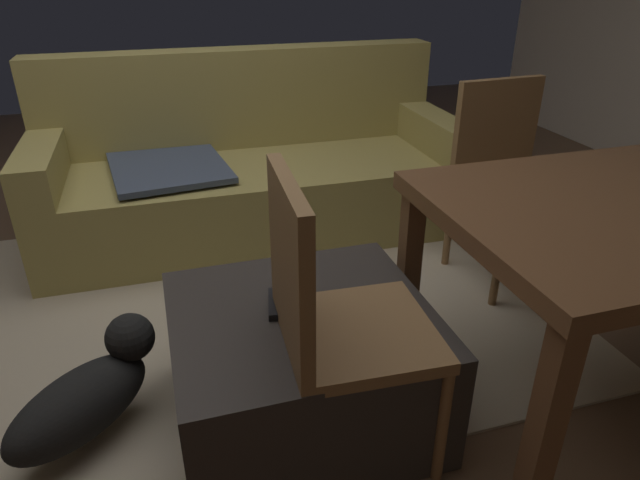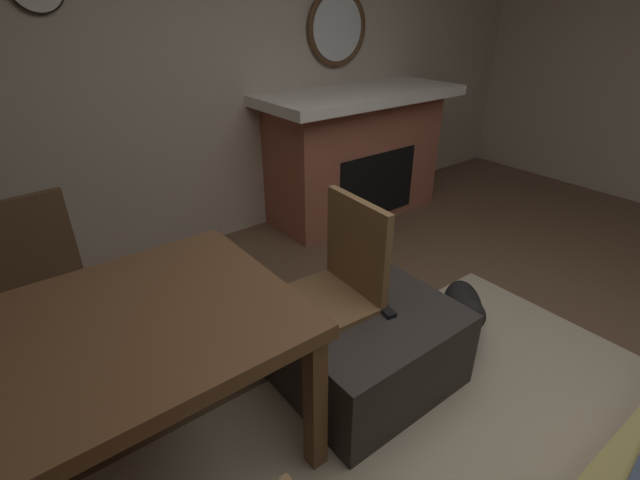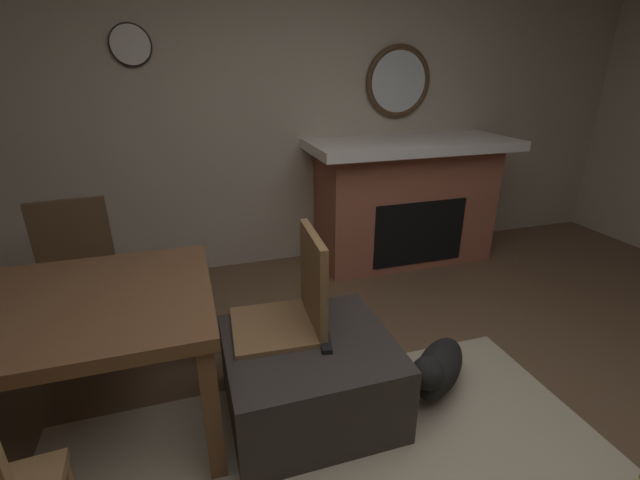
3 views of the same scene
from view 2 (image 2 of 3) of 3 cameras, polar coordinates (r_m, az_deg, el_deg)
floor at (r=2.41m, az=22.58°, el=-20.75°), size 8.31×8.31×0.00m
wall_back_fireplace_side at (r=3.62m, az=-12.44°, el=19.79°), size 7.32×0.12×2.53m
area_rug at (r=2.19m, az=20.04°, el=-26.59°), size 2.60×2.00×0.01m
fireplace at (r=4.04m, az=4.59°, el=10.81°), size 1.77×0.76×1.10m
round_wall_mirror at (r=4.09m, az=2.21°, el=25.20°), size 0.61×0.05×0.61m
ottoman_coffee_table at (r=2.33m, az=5.53°, el=-13.02°), size 0.82×0.75×0.43m
tv_remote at (r=2.20m, az=7.98°, el=-8.45°), size 0.08×0.17×0.02m
dining_table at (r=1.78m, az=-28.36°, el=-13.18°), size 1.51×0.94×0.74m
dining_chair_south at (r=2.58m, az=-31.85°, el=-4.69°), size 0.48×0.48×0.93m
dining_chair_west at (r=2.21m, az=2.34°, el=-5.22°), size 0.46×0.46×0.93m
small_dog at (r=2.73m, az=17.67°, el=-8.38°), size 0.52×0.50×0.31m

